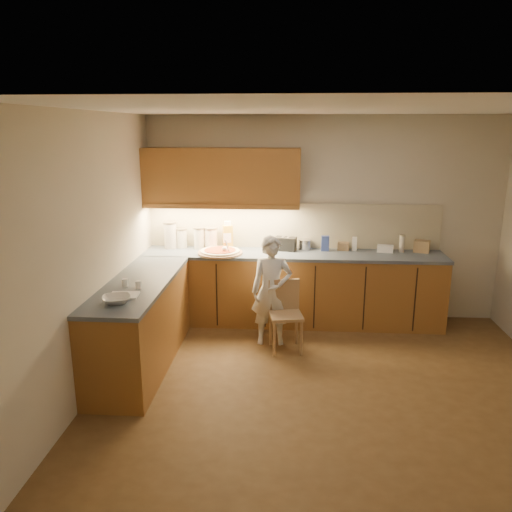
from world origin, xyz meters
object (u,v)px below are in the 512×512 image
at_px(wooden_chair, 285,310).
at_px(toaster, 286,244).
at_px(oil_jug, 228,236).
at_px(child, 272,291).
at_px(pizza_on_board, 220,252).

bearing_deg(wooden_chair, toaster, 80.78).
bearing_deg(wooden_chair, oil_jug, 118.82).
height_order(child, toaster, child).
height_order(child, oil_jug, oil_jug).
xyz_separation_m(wooden_chair, oil_jug, (-0.76, 0.94, 0.63)).
height_order(wooden_chair, oil_jug, oil_jug).
distance_m(child, toaster, 0.88).
relative_size(wooden_chair, oil_jug, 2.14).
xyz_separation_m(child, toaster, (0.14, 0.79, 0.37)).
xyz_separation_m(oil_jug, toaster, (0.74, -0.02, -0.08)).
bearing_deg(toaster, wooden_chair, -76.49).
relative_size(pizza_on_board, toaster, 1.90).
distance_m(pizza_on_board, child, 0.92).
bearing_deg(oil_jug, toaster, -1.36).
relative_size(pizza_on_board, oil_jug, 1.52).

